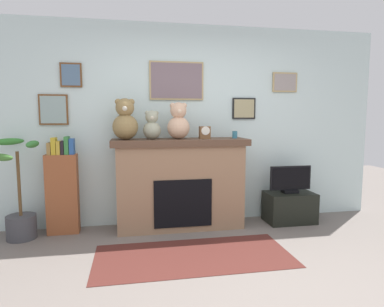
{
  "coord_description": "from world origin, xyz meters",
  "views": [
    {
      "loc": [
        -0.8,
        -2.38,
        1.42
      ],
      "look_at": [
        -0.05,
        1.7,
        0.95
      ],
      "focal_mm": 30.93,
      "sensor_mm": 36.0,
      "label": 1
    }
  ],
  "objects_px": {
    "potted_plant": "(20,209)",
    "teddy_bear_cream": "(125,121)",
    "bookshelf": "(62,189)",
    "teddy_bear_tan": "(178,123)",
    "fireplace": "(180,183)",
    "television": "(290,180)",
    "mantel_clock": "(205,132)",
    "teddy_bear_grey": "(152,126)",
    "tv_stand": "(289,207)",
    "candle_jar": "(235,135)"
  },
  "relations": [
    {
      "from": "television",
      "to": "mantel_clock",
      "type": "relative_size",
      "value": 3.64
    },
    {
      "from": "potted_plant",
      "to": "television",
      "type": "xyz_separation_m",
      "value": [
        3.36,
        0.01,
        0.22
      ]
    },
    {
      "from": "fireplace",
      "to": "tv_stand",
      "type": "xyz_separation_m",
      "value": [
        1.48,
        -0.06,
        -0.37
      ]
    },
    {
      "from": "tv_stand",
      "to": "teddy_bear_grey",
      "type": "relative_size",
      "value": 1.81
    },
    {
      "from": "television",
      "to": "teddy_bear_tan",
      "type": "height_order",
      "value": "teddy_bear_tan"
    },
    {
      "from": "teddy_bear_cream",
      "to": "fireplace",
      "type": "bearing_deg",
      "value": 1.57
    },
    {
      "from": "tv_stand",
      "to": "television",
      "type": "relative_size",
      "value": 1.13
    },
    {
      "from": "tv_stand",
      "to": "candle_jar",
      "type": "bearing_deg",
      "value": 176.68
    },
    {
      "from": "teddy_bear_grey",
      "to": "teddy_bear_tan",
      "type": "bearing_deg",
      "value": -0.02
    },
    {
      "from": "bookshelf",
      "to": "teddy_bear_cream",
      "type": "bearing_deg",
      "value": -4.21
    },
    {
      "from": "candle_jar",
      "to": "mantel_clock",
      "type": "height_order",
      "value": "mantel_clock"
    },
    {
      "from": "fireplace",
      "to": "television",
      "type": "distance_m",
      "value": 1.48
    },
    {
      "from": "bookshelf",
      "to": "television",
      "type": "bearing_deg",
      "value": -2.0
    },
    {
      "from": "fireplace",
      "to": "teddy_bear_cream",
      "type": "height_order",
      "value": "teddy_bear_cream"
    },
    {
      "from": "potted_plant",
      "to": "candle_jar",
      "type": "distance_m",
      "value": 2.72
    },
    {
      "from": "teddy_bear_cream",
      "to": "teddy_bear_tan",
      "type": "xyz_separation_m",
      "value": [
        0.65,
        0.0,
        -0.02
      ]
    },
    {
      "from": "fireplace",
      "to": "candle_jar",
      "type": "distance_m",
      "value": 0.93
    },
    {
      "from": "potted_plant",
      "to": "bookshelf",
      "type": "bearing_deg",
      "value": 13.27
    },
    {
      "from": "teddy_bear_tan",
      "to": "candle_jar",
      "type": "bearing_deg",
      "value": 0.05
    },
    {
      "from": "fireplace",
      "to": "potted_plant",
      "type": "relative_size",
      "value": 1.45
    },
    {
      "from": "fireplace",
      "to": "television",
      "type": "relative_size",
      "value": 2.97
    },
    {
      "from": "potted_plant",
      "to": "teddy_bear_cream",
      "type": "relative_size",
      "value": 2.35
    },
    {
      "from": "teddy_bear_cream",
      "to": "teddy_bear_grey",
      "type": "xyz_separation_m",
      "value": [
        0.32,
        0.0,
        -0.06
      ]
    },
    {
      "from": "fireplace",
      "to": "television",
      "type": "height_order",
      "value": "fireplace"
    },
    {
      "from": "potted_plant",
      "to": "teddy_bear_cream",
      "type": "height_order",
      "value": "teddy_bear_cream"
    },
    {
      "from": "potted_plant",
      "to": "teddy_bear_grey",
      "type": "distance_m",
      "value": 1.8
    },
    {
      "from": "potted_plant",
      "to": "teddy_bear_tan",
      "type": "relative_size",
      "value": 2.58
    },
    {
      "from": "fireplace",
      "to": "potted_plant",
      "type": "height_order",
      "value": "potted_plant"
    },
    {
      "from": "teddy_bear_grey",
      "to": "teddy_bear_tan",
      "type": "relative_size",
      "value": 0.78
    },
    {
      "from": "tv_stand",
      "to": "television",
      "type": "xyz_separation_m",
      "value": [
        0.0,
        -0.0,
        0.37
      ]
    },
    {
      "from": "candle_jar",
      "to": "mantel_clock",
      "type": "bearing_deg",
      "value": -179.75
    },
    {
      "from": "bookshelf",
      "to": "teddy_bear_grey",
      "type": "xyz_separation_m",
      "value": [
        1.08,
        -0.06,
        0.75
      ]
    },
    {
      "from": "bookshelf",
      "to": "mantel_clock",
      "type": "relative_size",
      "value": 7.56
    },
    {
      "from": "bookshelf",
      "to": "mantel_clock",
      "type": "xyz_separation_m",
      "value": [
        1.74,
        -0.06,
        0.67
      ]
    },
    {
      "from": "candle_jar",
      "to": "teddy_bear_tan",
      "type": "xyz_separation_m",
      "value": [
        -0.73,
        -0.0,
        0.16
      ]
    },
    {
      "from": "potted_plant",
      "to": "teddy_bear_grey",
      "type": "xyz_separation_m",
      "value": [
        1.53,
        0.05,
        0.94
      ]
    },
    {
      "from": "fireplace",
      "to": "bookshelf",
      "type": "bearing_deg",
      "value": 178.49
    },
    {
      "from": "teddy_bear_cream",
      "to": "teddy_bear_grey",
      "type": "distance_m",
      "value": 0.33
    },
    {
      "from": "candle_jar",
      "to": "bookshelf",
      "type": "bearing_deg",
      "value": 178.51
    },
    {
      "from": "fireplace",
      "to": "candle_jar",
      "type": "height_order",
      "value": "candle_jar"
    },
    {
      "from": "bookshelf",
      "to": "teddy_bear_tan",
      "type": "height_order",
      "value": "teddy_bear_tan"
    },
    {
      "from": "fireplace",
      "to": "potted_plant",
      "type": "xyz_separation_m",
      "value": [
        -1.88,
        -0.07,
        -0.22
      ]
    },
    {
      "from": "bookshelf",
      "to": "teddy_bear_cream",
      "type": "distance_m",
      "value": 1.12
    },
    {
      "from": "television",
      "to": "mantel_clock",
      "type": "bearing_deg",
      "value": 177.82
    },
    {
      "from": "fireplace",
      "to": "teddy_bear_tan",
      "type": "distance_m",
      "value": 0.77
    },
    {
      "from": "bookshelf",
      "to": "tv_stand",
      "type": "relative_size",
      "value": 1.85
    },
    {
      "from": "bookshelf",
      "to": "potted_plant",
      "type": "bearing_deg",
      "value": -166.73
    },
    {
      "from": "mantel_clock",
      "to": "teddy_bear_grey",
      "type": "relative_size",
      "value": 0.44
    },
    {
      "from": "mantel_clock",
      "to": "teddy_bear_grey",
      "type": "xyz_separation_m",
      "value": [
        -0.66,
        0.0,
        0.08
      ]
    },
    {
      "from": "television",
      "to": "teddy_bear_grey",
      "type": "bearing_deg",
      "value": 178.57
    }
  ]
}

